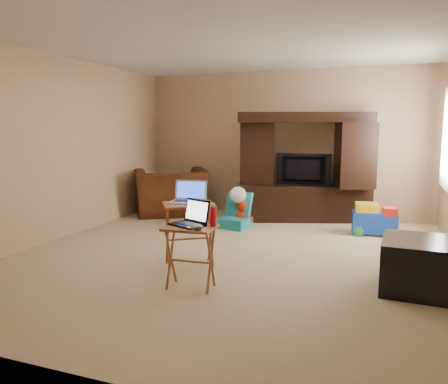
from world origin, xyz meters
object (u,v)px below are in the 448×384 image
at_px(recliner, 171,192).
at_px(laptop_right, 187,213).
at_px(child_rocker, 235,210).
at_px(mouse_left, 202,203).
at_px(water_bottle, 213,216).
at_px(push_toy, 374,219).
at_px(laptop_left, 187,192).
at_px(plush_toy, 243,213).
at_px(entertainment_center, 303,167).
at_px(television, 303,170).
at_px(ottoman, 425,266).
at_px(tray_table_right, 191,257).
at_px(tray_table_left, 189,235).
at_px(mouse_right, 198,227).

relative_size(recliner, laptop_right, 3.92).
xyz_separation_m(recliner, child_rocker, (1.43, -0.63, -0.12)).
height_order(mouse_left, water_bottle, water_bottle).
distance_m(push_toy, laptop_left, 2.98).
relative_size(plush_toy, water_bottle, 2.21).
xyz_separation_m(entertainment_center, television, (0.00, -0.04, -0.04)).
bearing_deg(plush_toy, child_rocker, -115.80).
height_order(ottoman, mouse_left, mouse_left).
relative_size(ottoman, tray_table_right, 1.25).
height_order(entertainment_center, tray_table_left, entertainment_center).
distance_m(recliner, laptop_right, 3.68).
distance_m(entertainment_center, push_toy, 1.48).
xyz_separation_m(entertainment_center, water_bottle, (-0.22, -3.43, -0.19)).
height_order(recliner, mouse_left, recliner).
relative_size(plush_toy, mouse_right, 3.36).
relative_size(television, tray_table_right, 1.49).
xyz_separation_m(plush_toy, water_bottle, (0.56, -2.64, 0.49)).
bearing_deg(push_toy, laptop_left, -138.73).
distance_m(plush_toy, ottoman, 3.17).
bearing_deg(tray_table_right, laptop_right, 149.33).
relative_size(television, water_bottle, 4.85).
height_order(tray_table_left, laptop_right, laptop_right).
relative_size(recliner, ottoman, 1.64).
bearing_deg(mouse_right, laptop_right, 140.53).
bearing_deg(push_toy, entertainment_center, 142.65).
xyz_separation_m(television, tray_table_left, (-0.72, -2.85, -0.50)).
xyz_separation_m(push_toy, laptop_right, (-1.62, -2.84, 0.49)).
xyz_separation_m(child_rocker, plush_toy, (0.07, 0.15, -0.07)).
height_order(tray_table_right, laptop_left, laptop_left).
bearing_deg(ottoman, laptop_right, -162.24).
xyz_separation_m(entertainment_center, push_toy, (1.15, -0.65, -0.65)).
bearing_deg(mouse_right, water_bottle, 70.71).
distance_m(tray_table_left, tray_table_right, 0.69).
distance_m(mouse_left, water_bottle, 0.56).
xyz_separation_m(television, mouse_right, (-0.29, -3.59, -0.22)).
height_order(recliner, ottoman, recliner).
bearing_deg(television, tray_table_right, 79.74).
distance_m(child_rocker, water_bottle, 2.60).
xyz_separation_m(entertainment_center, laptop_left, (-0.75, -2.86, -0.06)).
relative_size(laptop_right, mouse_right, 2.58).
bearing_deg(entertainment_center, mouse_right, -112.80).
xyz_separation_m(child_rocker, push_toy, (2.01, 0.29, -0.05)).
height_order(plush_toy, laptop_left, laptop_left).
bearing_deg(mouse_left, plush_toy, 96.57).
bearing_deg(plush_toy, mouse_left, -83.43).
height_order(tray_table_left, laptop_left, laptop_left).
bearing_deg(recliner, mouse_left, 90.58).
bearing_deg(laptop_left, laptop_right, -73.84).
bearing_deg(mouse_right, entertainment_center, 85.39).
bearing_deg(television, mouse_right, 82.02).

